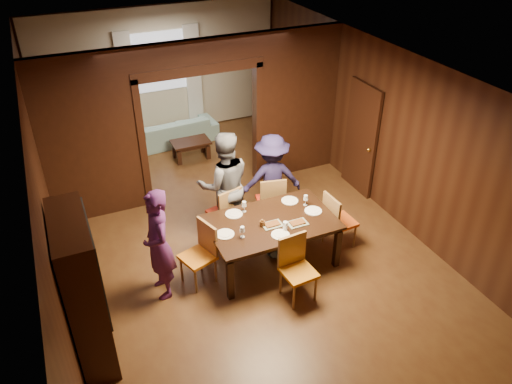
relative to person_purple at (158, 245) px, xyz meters
name	(u,v)px	position (x,y,z in m)	size (l,w,h in m)	color
floor	(236,235)	(1.47, 0.81, -0.85)	(9.00, 9.00, 0.00)	#4D2915
ceiling	(232,68)	(1.47, 0.81, 2.05)	(5.50, 9.00, 0.02)	silver
room_walls	(196,112)	(1.47, 2.70, 0.66)	(5.52, 9.01, 2.90)	black
person_purple	(158,245)	(0.00, 0.00, 0.00)	(0.62, 0.41, 1.70)	#4F1E58
person_grey	(224,185)	(1.35, 1.00, 0.07)	(0.90, 0.70, 1.84)	#5A5A61
person_navy	(272,179)	(2.22, 1.05, -0.05)	(1.04, 0.60, 1.61)	#201940
sofa	(174,131)	(1.50, 4.66, -0.56)	(1.95, 0.76, 0.57)	#95C3C4
serving_bowl	(277,214)	(1.84, 0.07, -0.05)	(0.29, 0.29, 0.07)	black
dining_table	(271,241)	(1.72, -0.01, -0.47)	(1.91, 1.19, 0.76)	black
coffee_table	(191,150)	(1.62, 3.77, -0.65)	(0.80, 0.50, 0.40)	black
chair_left	(197,255)	(0.54, 0.00, -0.36)	(0.44, 0.44, 0.97)	orange
chair_right	(340,220)	(2.91, -0.08, -0.36)	(0.44, 0.44, 0.97)	#D34E13
chair_far_l	(224,211)	(1.29, 0.92, -0.36)	(0.44, 0.44, 0.97)	red
chair_far_r	(270,199)	(2.14, 0.92, -0.36)	(0.44, 0.44, 0.97)	red
chair_near	(299,271)	(1.73, -0.89, -0.36)	(0.44, 0.44, 0.97)	orange
hutch	(83,291)	(-1.06, -0.69, 0.15)	(0.40, 1.20, 2.00)	black
door_right	(361,139)	(4.17, 1.31, 0.20)	(0.06, 0.90, 2.10)	black
window_far	(159,62)	(1.47, 5.25, 0.85)	(1.20, 0.03, 1.30)	silver
curtain_left	(128,87)	(0.72, 5.21, 0.40)	(0.35, 0.06, 2.40)	white
curtain_right	(194,77)	(2.22, 5.21, 0.40)	(0.35, 0.06, 2.40)	white
plate_left	(225,234)	(0.96, -0.04, -0.08)	(0.27, 0.27, 0.01)	silver
plate_far_l	(234,214)	(1.27, 0.39, -0.08)	(0.27, 0.27, 0.01)	silver
plate_far_r	(290,201)	(2.22, 0.37, -0.08)	(0.27, 0.27, 0.01)	white
plate_right	(313,211)	(2.42, -0.03, -0.08)	(0.27, 0.27, 0.01)	white
plate_near	(280,235)	(1.69, -0.37, -0.08)	(0.27, 0.27, 0.01)	white
platter_a	(272,224)	(1.68, -0.11, -0.07)	(0.30, 0.20, 0.04)	gray
platter_b	(297,223)	(2.04, -0.23, -0.07)	(0.30, 0.20, 0.04)	gray
wineglass_left	(242,232)	(1.17, -0.20, 0.00)	(0.08, 0.08, 0.18)	silver
wineglass_far	(244,207)	(1.44, 0.39, 0.00)	(0.08, 0.08, 0.18)	white
wineglass_right	(306,200)	(2.39, 0.17, 0.00)	(0.08, 0.08, 0.18)	white
tumbler	(285,226)	(1.81, -0.29, -0.02)	(0.07, 0.07, 0.14)	silver
condiment_jar	(262,223)	(1.54, -0.07, -0.03)	(0.08, 0.08, 0.11)	#4F2D12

